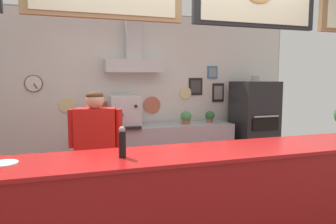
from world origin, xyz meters
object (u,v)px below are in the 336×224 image
object	(u,v)px
espresso_machine	(124,111)
potted_basil	(210,116)
pizza_oven	(254,129)
shop_worker	(96,153)
pepper_grinder	(122,142)
potted_sage	(186,117)
condiment_plate	(4,163)

from	to	relation	value
espresso_machine	potted_basil	world-z (taller)	espresso_machine
pizza_oven	espresso_machine	world-z (taller)	pizza_oven
shop_worker	pepper_grinder	distance (m)	1.31
espresso_machine	potted_sage	size ratio (longest dim) A/B	2.65
pepper_grinder	potted_basil	bearing A→B (deg)	52.21
espresso_machine	pizza_oven	bearing A→B (deg)	-3.14
condiment_plate	pizza_oven	bearing A→B (deg)	32.33
pizza_oven	pepper_grinder	size ratio (longest dim) A/B	7.22
shop_worker	potted_basil	distance (m)	2.29
pizza_oven	potted_basil	xyz separation A→B (m)	(-0.75, 0.16, 0.23)
pizza_oven	shop_worker	bearing A→B (deg)	-159.93
espresso_machine	pepper_grinder	size ratio (longest dim) A/B	2.30
shop_worker	espresso_machine	distance (m)	1.27
potted_sage	condiment_plate	xyz separation A→B (m)	(-2.24, -2.29, 0.04)
pepper_grinder	condiment_plate	bearing A→B (deg)	175.20
espresso_machine	shop_worker	bearing A→B (deg)	-114.91
shop_worker	pepper_grinder	xyz separation A→B (m)	(0.10, -1.25, 0.37)
pizza_oven	espresso_machine	xyz separation A→B (m)	(-2.20, 0.12, 0.36)
espresso_machine	condiment_plate	bearing A→B (deg)	-118.30
potted_sage	condiment_plate	distance (m)	3.20
potted_basil	shop_worker	bearing A→B (deg)	-149.53
potted_sage	pizza_oven	bearing A→B (deg)	-5.52
pizza_oven	condiment_plate	distance (m)	4.07
shop_worker	potted_basil	xyz separation A→B (m)	(1.97, 1.16, 0.22)
espresso_machine	condiment_plate	world-z (taller)	espresso_machine
potted_basil	pepper_grinder	distance (m)	3.05
shop_worker	condiment_plate	size ratio (longest dim) A/B	8.16
potted_basil	pepper_grinder	world-z (taller)	pepper_grinder
espresso_machine	pepper_grinder	distance (m)	2.40
potted_basil	pepper_grinder	xyz separation A→B (m)	(-1.86, -2.40, 0.15)
pizza_oven	pepper_grinder	bearing A→B (deg)	-139.39
pizza_oven	potted_sage	xyz separation A→B (m)	(-1.19, 0.12, 0.23)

